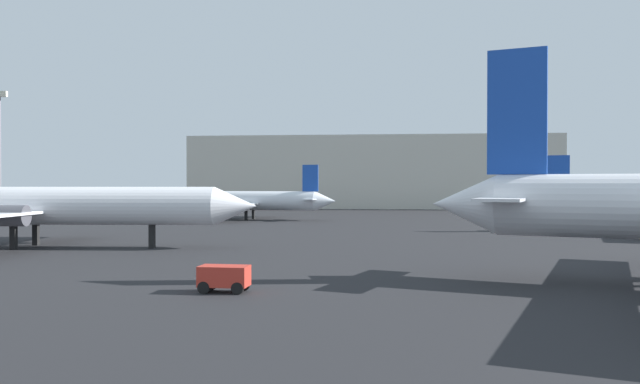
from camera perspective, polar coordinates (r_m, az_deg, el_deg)
name	(u,v)px	position (r m, az deg, el deg)	size (l,w,h in m)	color
airplane_on_taxiway	(38,206)	(58.38, -23.84, -1.12)	(36.20, 21.70, 11.49)	white
airplane_far_left	(244,201)	(96.11, -6.79, -0.77)	(28.79, 20.62, 8.09)	silver
baggage_cart	(224,277)	(31.96, -8.53, -7.48)	(2.46, 1.47, 1.30)	red
terminal_building	(372,173)	(147.80, 4.68, 1.70)	(79.21, 27.46, 15.67)	beige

